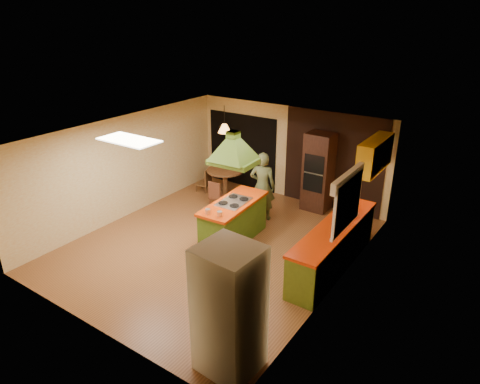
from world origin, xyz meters
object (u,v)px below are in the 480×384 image
Objects in this scene: canister_large at (345,209)px; dining_table at (225,177)px; man at (262,186)px; kitchen_island at (234,221)px; wall_oven at (318,172)px; refrigerator at (229,310)px.

dining_table is at bearing 163.01° from canister_large.
kitchen_island is at bearing 71.91° from man.
man is (-0.05, 1.28, 0.38)m from kitchen_island.
dining_table is 4.07m from canister_large.
kitchen_island is 2.41m from canister_large.
man is 7.01× the size of canister_large.
canister_large is at bearing -16.99° from dining_table.
dining_table is at bearing 127.05° from kitchen_island.
wall_oven is at bearing -144.67° from man.
refrigerator reaches higher than canister_large.
dining_table is (-2.47, -0.60, -0.48)m from wall_oven.
kitchen_island is 1.88× the size of dining_table.
kitchen_island is 0.97× the size of refrigerator.
wall_oven reaches higher than canister_large.
canister_large is at bearing 146.86° from man.
refrigerator is 8.04× the size of canister_large.
wall_oven is (0.87, 1.27, 0.16)m from man.
man reaches higher than dining_table.
canister_large is at bearing 91.42° from refrigerator.
wall_oven is 8.28× the size of canister_large.
man is at bearing -123.49° from wall_oven.
kitchen_island is 3.73m from refrigerator.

